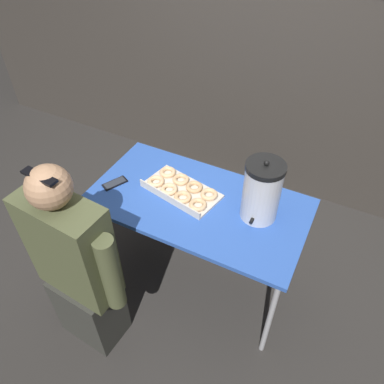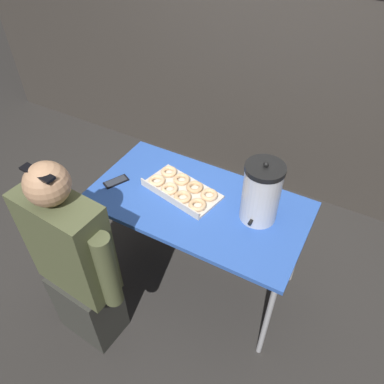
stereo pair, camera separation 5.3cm
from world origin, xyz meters
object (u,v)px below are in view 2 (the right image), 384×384
object	(u,v)px
donut_box	(182,189)
person_seated	(76,266)
coffee_urn	(261,193)
cell_phone	(116,181)

from	to	relation	value
donut_box	person_seated	size ratio (longest dim) A/B	0.38
donut_box	coffee_urn	world-z (taller)	coffee_urn
cell_phone	person_seated	distance (m)	0.58
coffee_urn	person_seated	world-z (taller)	person_seated
coffee_urn	cell_phone	size ratio (longest dim) A/B	2.37
donut_box	coffee_urn	distance (m)	0.51
donut_box	cell_phone	bearing A→B (deg)	-151.10
donut_box	person_seated	distance (m)	0.74
cell_phone	donut_box	bearing A→B (deg)	43.42
coffee_urn	person_seated	xyz separation A→B (m)	(-0.75, -0.71, -0.31)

